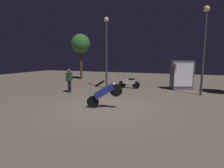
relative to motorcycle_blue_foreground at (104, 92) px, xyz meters
The scene contains 8 objects.
ground_plane 0.77m from the motorcycle_blue_foreground, 95.86° to the left, with size 40.00×40.00×0.00m, color #756656.
motorcycle_blue_foreground is the anchor object (origin of this frame).
motorcycle_white_parked_left 5.85m from the motorcycle_blue_foreground, 94.29° to the left, with size 1.66×0.31×1.11m.
person_rider_beside 4.65m from the motorcycle_blue_foreground, 143.20° to the left, with size 0.29×0.66×1.58m.
streetlamp_near 7.09m from the motorcycle_blue_foreground, 47.76° to the left, with size 0.36×0.36×5.32m.
streetlamp_far 6.09m from the motorcycle_blue_foreground, 111.32° to the left, with size 0.36×0.36×5.21m.
tree_center_bg 12.30m from the motorcycle_blue_foreground, 125.19° to the left, with size 2.01×2.01×4.79m.
kiosk_billboard 7.47m from the motorcycle_blue_foreground, 63.84° to the left, with size 1.67×1.06×2.10m.
Camera 1 is at (3.28, -7.76, 2.32)m, focal length 29.52 mm.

